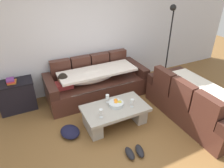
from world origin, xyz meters
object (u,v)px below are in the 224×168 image
object	(u,v)px
couch_along_wall	(95,83)
wine_glass_far_back	(107,97)
book_stack_on_cabinet	(11,81)
crumpled_garment	(70,132)
coffee_table	(115,113)
pair_of_shoes	(135,152)
wine_glass_near_right	(132,102)
wine_glass_near_left	(101,112)
couch_near_window	(195,103)
fruit_bowl	(116,103)
side_cabinet	(17,96)
floor_lamp	(169,41)

from	to	relation	value
couch_along_wall	wine_glass_far_back	distance (m)	0.91
book_stack_on_cabinet	crumpled_garment	xyz separation A→B (m)	(0.78, -1.24, -0.62)
crumpled_garment	coffee_table	bearing A→B (deg)	-5.37
pair_of_shoes	crumpled_garment	size ratio (longest dim) A/B	0.85
book_stack_on_cabinet	crumpled_garment	size ratio (longest dim) A/B	0.55
wine_glass_far_back	crumpled_garment	world-z (taller)	wine_glass_far_back
crumpled_garment	wine_glass_near_right	bearing A→B (deg)	-10.22
wine_glass_near_left	wine_glass_far_back	distance (m)	0.47
wine_glass_far_back	crumpled_garment	xyz separation A→B (m)	(-0.80, -0.13, -0.44)
wine_glass_near_left	wine_glass_near_right	size ratio (longest dim) A/B	1.00
couch_along_wall	pair_of_shoes	world-z (taller)	couch_along_wall
couch_near_window	wine_glass_far_back	xyz separation A→B (m)	(-1.54, 0.72, 0.16)
couch_near_window	wine_glass_far_back	bearing A→B (deg)	65.14
fruit_bowl	book_stack_on_cabinet	bearing A→B (deg)	142.97
fruit_bowl	book_stack_on_cabinet	xyz separation A→B (m)	(-1.69, 1.28, 0.26)
couch_along_wall	couch_near_window	size ratio (longest dim) A/B	1.14
fruit_bowl	side_cabinet	world-z (taller)	side_cabinet
couch_along_wall	coffee_table	size ratio (longest dim) A/B	1.87
couch_along_wall	wine_glass_far_back	bearing A→B (deg)	-97.06
coffee_table	side_cabinet	size ratio (longest dim) A/B	1.67
couch_near_window	wine_glass_near_left	distance (m)	1.87
floor_lamp	crumpled_garment	world-z (taller)	floor_lamp
wine_glass_far_back	floor_lamp	distance (m)	2.19
side_cabinet	floor_lamp	distance (m)	3.64
wine_glass_near_right	pair_of_shoes	bearing A→B (deg)	-116.37
wine_glass_near_right	book_stack_on_cabinet	world-z (taller)	book_stack_on_cabinet
book_stack_on_cabinet	couch_near_window	bearing A→B (deg)	-30.27
wine_glass_near_left	side_cabinet	world-z (taller)	side_cabinet
wine_glass_near_right	floor_lamp	bearing A→B (deg)	33.01
book_stack_on_cabinet	couch_along_wall	bearing A→B (deg)	-7.51
side_cabinet	pair_of_shoes	bearing A→B (deg)	-53.99
couch_near_window	wine_glass_near_right	xyz separation A→B (m)	(-1.20, 0.38, 0.16)
fruit_bowl	wine_glass_near_left	xyz separation A→B (m)	(-0.40, -0.20, 0.08)
floor_lamp	couch_near_window	bearing A→B (deg)	-106.67
couch_along_wall	couch_near_window	xyz separation A→B (m)	(1.43, -1.60, 0.00)
couch_along_wall	floor_lamp	bearing A→B (deg)	-5.05
wine_glass_near_right	couch_along_wall	bearing A→B (deg)	100.91
wine_glass_near_left	crumpled_garment	size ratio (longest dim) A/B	0.42
couch_along_wall	floor_lamp	xyz separation A→B (m)	(1.86, -0.16, 0.78)
couch_along_wall	wine_glass_near_left	xyz separation A→B (m)	(-0.40, -1.25, 0.16)
floor_lamp	coffee_table	bearing A→B (deg)	-154.03
wine_glass_near_left	crumpled_garment	distance (m)	0.71
wine_glass_near_right	book_stack_on_cabinet	size ratio (longest dim) A/B	0.76
couch_along_wall	coffee_table	xyz separation A→B (m)	(-0.05, -1.10, -0.09)
fruit_bowl	wine_glass_near_right	xyz separation A→B (m)	(0.24, -0.17, 0.08)
coffee_table	crumpled_garment	xyz separation A→B (m)	(-0.86, 0.08, -0.18)
wine_glass_far_back	side_cabinet	distance (m)	1.92
fruit_bowl	wine_glass_near_left	world-z (taller)	wine_glass_near_left
coffee_table	wine_glass_near_right	distance (m)	0.40
wine_glass_far_back	crumpled_garment	size ratio (longest dim) A/B	0.42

